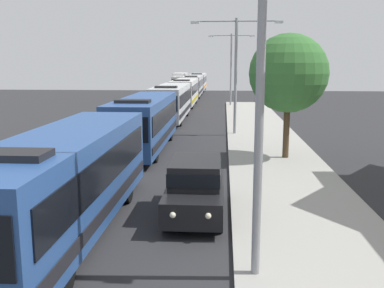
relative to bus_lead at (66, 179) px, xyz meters
The scene contains 12 objects.
bus_lead is the anchor object (origin of this frame).
bus_second_in_line 13.24m from the bus_lead, 90.00° to the left, with size 2.58×11.20×3.21m.
bus_middle 26.56m from the bus_lead, 90.00° to the left, with size 2.58×11.71×3.21m.
bus_fourth_in_line 39.93m from the bus_lead, 90.00° to the left, with size 2.58×11.74×3.21m.
bus_rear 53.79m from the bus_lead, 90.00° to the left, with size 2.58×11.58×3.21m.
bus_tail_end 67.36m from the bus_lead, 90.00° to the left, with size 2.58×12.12×3.21m.
white_suv 4.22m from the bus_lead, 27.50° to the left, with size 1.86×4.55×1.90m.
box_truck_oncoming 68.05m from the bus_lead, 92.78° to the left, with size 2.35×7.72×3.15m.
streetlamp_near 6.89m from the bus_lead, 24.36° to the right, with size 6.22×0.28×8.22m.
streetlamp_mid 19.78m from the bus_lead, 73.93° to the left, with size 6.21×0.28×7.86m.
streetlamp_far 40.42m from the bus_lead, 82.30° to the left, with size 5.27×0.28×8.13m.
roadside_tree 13.68m from the bus_lead, 53.95° to the left, with size 4.03×4.03×6.39m.
Camera 1 is at (3.30, -1.11, 5.09)m, focal length 41.64 mm.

